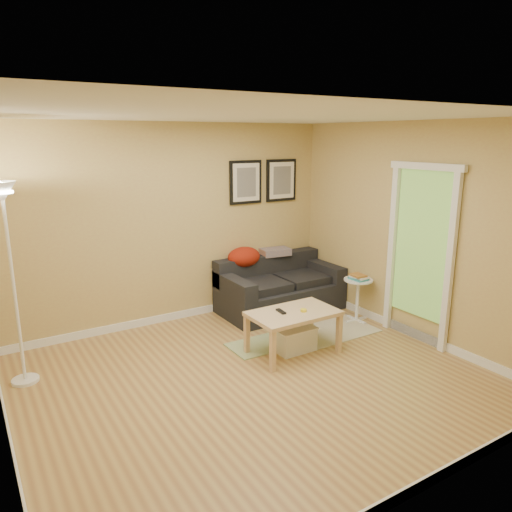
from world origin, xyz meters
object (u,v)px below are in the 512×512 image
storage_bin (294,338)px  side_table (357,300)px  book_stack (359,277)px  sofa (280,285)px  coffee_table (293,332)px  floor_lamp (14,292)px

storage_bin → side_table: size_ratio=0.80×
side_table → book_stack: bearing=-135.4°
sofa → side_table: size_ratio=2.91×
sofa → book_stack: 1.12m
storage_bin → side_table: 1.31m
sofa → coffee_table: (-0.67, -1.22, -0.13)m
book_stack → storage_bin: bearing=-177.1°
coffee_table → side_table: side_table is taller
floor_lamp → sofa: bearing=5.9°
side_table → floor_lamp: bearing=172.5°
book_stack → side_table: bearing=34.8°
sofa → side_table: sofa is taller
side_table → floor_lamp: 4.11m
coffee_table → storage_bin: size_ratio=2.13×
coffee_table → book_stack: bearing=15.4°
sofa → floor_lamp: (-3.38, -0.35, 0.58)m
coffee_table → side_table: bearing=15.8°
side_table → book_stack: 0.33m
coffee_table → storage_bin: (0.05, 0.05, -0.10)m
coffee_table → storage_bin: coffee_table is taller
side_table → storage_bin: bearing=-166.9°
side_table → sofa: bearing=126.0°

